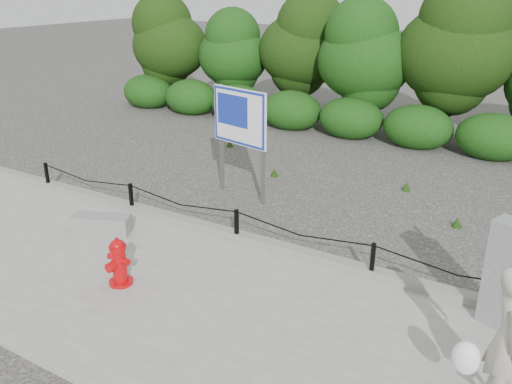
{
  "coord_description": "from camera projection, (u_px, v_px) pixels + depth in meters",
  "views": [
    {
      "loc": [
        4.78,
        -7.24,
        4.41
      ],
      "look_at": [
        0.28,
        0.2,
        1.0
      ],
      "focal_mm": 38.0,
      "sensor_mm": 36.0,
      "label": 1
    }
  ],
  "objects": [
    {
      "name": "ground",
      "position": [
        237.0,
        245.0,
        9.68
      ],
      "size": [
        90.0,
        90.0,
        0.0
      ],
      "primitive_type": "plane",
      "color": "#2D2B28",
      "rests_on": "ground"
    },
    {
      "name": "treeline",
      "position": [
        426.0,
        54.0,
        15.55
      ],
      "size": [
        20.33,
        3.41,
        4.5
      ],
      "color": "black",
      "rests_on": "ground"
    },
    {
      "name": "utility_cabinet",
      "position": [
        510.0,
        276.0,
        7.02
      ],
      "size": [
        0.65,
        0.51,
        1.65
      ],
      "rotation": [
        0.0,
        0.0,
        -0.36
      ],
      "color": "gray",
      "rests_on": "sidewalk"
    },
    {
      "name": "concrete_block",
      "position": [
        102.0,
        224.0,
        9.9
      ],
      "size": [
        1.11,
        0.77,
        0.34
      ],
      "primitive_type": "cube",
      "rotation": [
        0.0,
        0.0,
        0.42
      ],
      "color": "slate",
      "rests_on": "sidewalk"
    },
    {
      "name": "fire_hydrant",
      "position": [
        119.0,
        262.0,
        8.14
      ],
      "size": [
        0.41,
        0.41,
        0.77
      ],
      "rotation": [
        0.0,
        0.0,
        -0.04
      ],
      "color": "#BB070B",
      "rests_on": "sidewalk"
    },
    {
      "name": "pedestrian",
      "position": [
        505.0,
        340.0,
        5.66
      ],
      "size": [
        0.77,
        0.69,
        1.68
      ],
      "rotation": [
        0.0,
        0.0,
        1.83
      ],
      "color": "#A49F8C",
      "rests_on": "sidewalk"
    },
    {
      "name": "advertising_sign",
      "position": [
        240.0,
        122.0,
        11.22
      ],
      "size": [
        1.45,
        0.41,
        2.36
      ],
      "rotation": [
        0.0,
        0.0,
        -0.22
      ],
      "color": "slate",
      "rests_on": "ground"
    },
    {
      "name": "sidewalk",
      "position": [
        164.0,
        294.0,
        8.07
      ],
      "size": [
        14.0,
        4.0,
        0.08
      ],
      "primitive_type": "cube",
      "color": "gray",
      "rests_on": "ground"
    },
    {
      "name": "curb",
      "position": [
        238.0,
        236.0,
        9.66
      ],
      "size": [
        14.0,
        0.22,
        0.14
      ],
      "primitive_type": "cube",
      "color": "slate",
      "rests_on": "sidewalk"
    },
    {
      "name": "chain_barrier",
      "position": [
        237.0,
        221.0,
        9.51
      ],
      "size": [
        10.06,
        0.06,
        0.6
      ],
      "color": "black",
      "rests_on": "sidewalk"
    }
  ]
}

